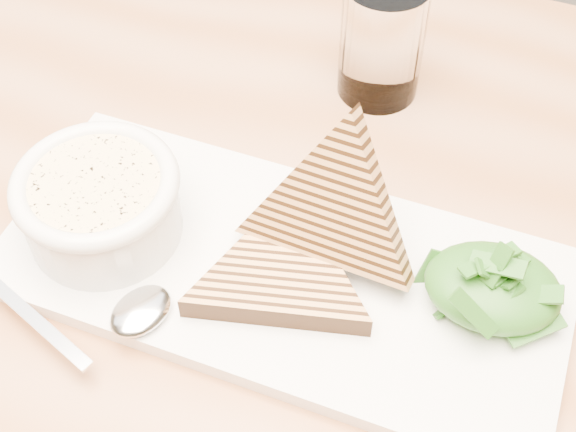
% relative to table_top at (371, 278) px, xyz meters
% --- Properties ---
extents(table_top, '(1.26, 0.92, 0.04)m').
position_rel_table_top_xyz_m(table_top, '(0.00, 0.00, 0.00)').
color(table_top, '#A8734F').
rests_on(table_top, ground).
extents(table_leg_bl, '(0.06, 0.06, 0.69)m').
position_rel_table_top_xyz_m(table_leg_bl, '(-0.53, 0.34, -0.36)').
color(table_leg_bl, '#A8734F').
rests_on(table_leg_bl, ground).
extents(platter, '(0.45, 0.24, 0.01)m').
position_rel_table_top_xyz_m(platter, '(-0.07, -0.03, 0.03)').
color(platter, white).
rests_on(platter, table_top).
extents(soup_bowl, '(0.12, 0.12, 0.05)m').
position_rel_table_top_xyz_m(soup_bowl, '(-0.21, -0.03, 0.06)').
color(soup_bowl, white).
rests_on(soup_bowl, platter).
extents(soup, '(0.10, 0.10, 0.01)m').
position_rel_table_top_xyz_m(soup, '(-0.21, -0.03, 0.09)').
color(soup, '#F6D899').
rests_on(soup, soup_bowl).
extents(bowl_rim, '(0.12, 0.12, 0.01)m').
position_rel_table_top_xyz_m(bowl_rim, '(-0.21, -0.03, 0.09)').
color(bowl_rim, white).
rests_on(bowl_rim, soup_bowl).
extents(sandwich_flat, '(0.18, 0.18, 0.02)m').
position_rel_table_top_xyz_m(sandwich_flat, '(-0.06, -0.04, 0.04)').
color(sandwich_flat, tan).
rests_on(sandwich_flat, platter).
extents(sandwich_lean, '(0.18, 0.17, 0.18)m').
position_rel_table_top_xyz_m(sandwich_lean, '(-0.03, -0.01, 0.09)').
color(sandwich_lean, tan).
rests_on(sandwich_lean, sandwich_flat).
extents(salad_base, '(0.10, 0.08, 0.04)m').
position_rel_table_top_xyz_m(salad_base, '(0.09, -0.02, 0.05)').
color(salad_base, '#174C14').
rests_on(salad_base, platter).
extents(arugula_pile, '(0.11, 0.10, 0.05)m').
position_rel_table_top_xyz_m(arugula_pile, '(0.09, -0.02, 0.06)').
color(arugula_pile, '#366F1F').
rests_on(arugula_pile, platter).
extents(spoon_bowl, '(0.05, 0.06, 0.01)m').
position_rel_table_top_xyz_m(spoon_bowl, '(-0.15, -0.10, 0.04)').
color(spoon_bowl, silver).
rests_on(spoon_bowl, platter).
extents(spoon_handle, '(0.11, 0.06, 0.00)m').
position_rel_table_top_xyz_m(spoon_handle, '(-0.23, -0.12, 0.04)').
color(spoon_handle, silver).
rests_on(spoon_handle, platter).
extents(glass_near, '(0.07, 0.07, 0.11)m').
position_rel_table_top_xyz_m(glass_near, '(-0.03, 0.20, 0.08)').
color(glass_near, white).
rests_on(glass_near, table_top).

